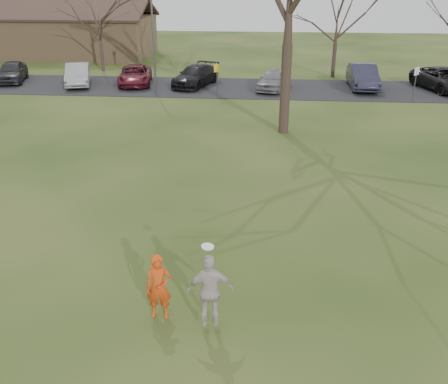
{
  "coord_description": "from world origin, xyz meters",
  "views": [
    {
      "loc": [
        1.14,
        -9.16,
        7.33
      ],
      "look_at": [
        0.0,
        4.0,
        1.5
      ],
      "focal_mm": 40.23,
      "sensor_mm": 36.0,
      "label": 1
    }
  ],
  "objects_px": {
    "car_0": "(12,72)",
    "car_4": "(274,79)",
    "player_defender": "(159,287)",
    "lamp_post": "(153,31)",
    "car_2": "(135,75)",
    "building": "(43,34)",
    "car_1": "(78,74)",
    "car_5": "(363,77)",
    "catching_play": "(210,291)",
    "car_3": "(196,76)",
    "car_6": "(444,79)"
  },
  "relations": [
    {
      "from": "car_4",
      "to": "lamp_post",
      "type": "distance_m",
      "value": 8.47
    },
    {
      "from": "car_0",
      "to": "car_4",
      "type": "bearing_deg",
      "value": -18.55
    },
    {
      "from": "car_1",
      "to": "car_5",
      "type": "relative_size",
      "value": 0.92
    },
    {
      "from": "car_5",
      "to": "car_6",
      "type": "height_order",
      "value": "car_5"
    },
    {
      "from": "car_3",
      "to": "building",
      "type": "distance_m",
      "value": 20.56
    },
    {
      "from": "car_1",
      "to": "car_3",
      "type": "height_order",
      "value": "car_1"
    },
    {
      "from": "car_0",
      "to": "car_2",
      "type": "height_order",
      "value": "car_0"
    },
    {
      "from": "car_2",
      "to": "car_4",
      "type": "height_order",
      "value": "car_4"
    },
    {
      "from": "car_6",
      "to": "car_3",
      "type": "bearing_deg",
      "value": 163.33
    },
    {
      "from": "car_0",
      "to": "car_5",
      "type": "xyz_separation_m",
      "value": [
        24.61,
        -0.1,
        0.07
      ]
    },
    {
      "from": "car_0",
      "to": "car_1",
      "type": "xyz_separation_m",
      "value": [
        5.09,
        -0.69,
        0.01
      ]
    },
    {
      "from": "car_4",
      "to": "catching_play",
      "type": "xyz_separation_m",
      "value": [
        -1.46,
        -24.83,
        0.33
      ]
    },
    {
      "from": "car_5",
      "to": "lamp_post",
      "type": "relative_size",
      "value": 0.77
    },
    {
      "from": "car_0",
      "to": "car_3",
      "type": "bearing_deg",
      "value": -16.45
    },
    {
      "from": "car_0",
      "to": "car_5",
      "type": "relative_size",
      "value": 0.88
    },
    {
      "from": "car_5",
      "to": "car_6",
      "type": "bearing_deg",
      "value": -0.27
    },
    {
      "from": "player_defender",
      "to": "catching_play",
      "type": "height_order",
      "value": "catching_play"
    },
    {
      "from": "building",
      "to": "car_1",
      "type": "bearing_deg",
      "value": -58.56
    },
    {
      "from": "player_defender",
      "to": "car_0",
      "type": "relative_size",
      "value": 0.38
    },
    {
      "from": "car_1",
      "to": "building",
      "type": "bearing_deg",
      "value": 104.54
    },
    {
      "from": "catching_play",
      "to": "lamp_post",
      "type": "relative_size",
      "value": 0.32
    },
    {
      "from": "car_3",
      "to": "car_6",
      "type": "bearing_deg",
      "value": 17.43
    },
    {
      "from": "car_0",
      "to": "building",
      "type": "distance_m",
      "value": 12.8
    },
    {
      "from": "car_3",
      "to": "lamp_post",
      "type": "bearing_deg",
      "value": -109.92
    },
    {
      "from": "car_1",
      "to": "car_5",
      "type": "bearing_deg",
      "value": -15.18
    },
    {
      "from": "car_0",
      "to": "car_6",
      "type": "bearing_deg",
      "value": -15.82
    },
    {
      "from": "catching_play",
      "to": "car_2",
      "type": "bearing_deg",
      "value": 107.65
    },
    {
      "from": "building",
      "to": "car_5",
      "type": "bearing_deg",
      "value": -24.45
    },
    {
      "from": "car_2",
      "to": "car_6",
      "type": "bearing_deg",
      "value": -9.81
    },
    {
      "from": "catching_play",
      "to": "car_6",
      "type": "bearing_deg",
      "value": 63.63
    },
    {
      "from": "car_3",
      "to": "building",
      "type": "bearing_deg",
      "value": 159.3
    },
    {
      "from": "car_5",
      "to": "building",
      "type": "relative_size",
      "value": 0.23
    },
    {
      "from": "player_defender",
      "to": "catching_play",
      "type": "xyz_separation_m",
      "value": [
        1.22,
        -0.41,
        0.26
      ]
    },
    {
      "from": "car_2",
      "to": "car_3",
      "type": "relative_size",
      "value": 0.98
    },
    {
      "from": "player_defender",
      "to": "car_1",
      "type": "relative_size",
      "value": 0.36
    },
    {
      "from": "car_1",
      "to": "car_3",
      "type": "bearing_deg",
      "value": -13.71
    },
    {
      "from": "car_0",
      "to": "catching_play",
      "type": "height_order",
      "value": "catching_play"
    },
    {
      "from": "car_6",
      "to": "car_1",
      "type": "bearing_deg",
      "value": 164.34
    },
    {
      "from": "car_0",
      "to": "car_3",
      "type": "distance_m",
      "value": 13.27
    },
    {
      "from": "catching_play",
      "to": "building",
      "type": "bearing_deg",
      "value": 117.69
    },
    {
      "from": "car_2",
      "to": "catching_play",
      "type": "xyz_separation_m",
      "value": [
        8.16,
        -25.65,
        0.37
      ]
    },
    {
      "from": "car_0",
      "to": "car_4",
      "type": "relative_size",
      "value": 1.06
    },
    {
      "from": "catching_play",
      "to": "car_5",
      "type": "bearing_deg",
      "value": 73.87
    },
    {
      "from": "car_2",
      "to": "car_4",
      "type": "xyz_separation_m",
      "value": [
        9.62,
        -0.82,
        0.04
      ]
    },
    {
      "from": "catching_play",
      "to": "building",
      "type": "relative_size",
      "value": 0.1
    },
    {
      "from": "car_3",
      "to": "building",
      "type": "height_order",
      "value": "building"
    },
    {
      "from": "lamp_post",
      "to": "player_defender",
      "type": "bearing_deg",
      "value": -77.74
    },
    {
      "from": "catching_play",
      "to": "car_0",
      "type": "bearing_deg",
      "value": 123.59
    },
    {
      "from": "car_2",
      "to": "building",
      "type": "relative_size",
      "value": 0.22
    },
    {
      "from": "player_defender",
      "to": "lamp_post",
      "type": "relative_size",
      "value": 0.25
    }
  ]
}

